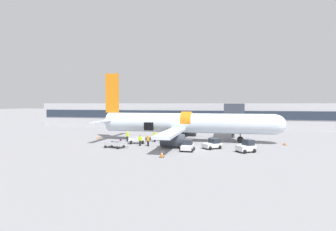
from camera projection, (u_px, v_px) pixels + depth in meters
ground_plane at (192, 149)px, 37.60m from camera, size 500.00×500.00×0.00m
terminal_strip at (209, 115)px, 72.74m from camera, size 98.34×9.51×6.62m
jet_bridge_stub at (233, 112)px, 49.24m from camera, size 3.50×9.76×6.58m
airplane at (184, 124)px, 45.73m from camera, size 32.73×27.82×12.13m
baggage_tug_lead at (212, 144)px, 38.18m from camera, size 3.03×2.90×1.48m
baggage_tug_mid at (246, 147)px, 35.44m from camera, size 2.89×2.72×1.72m
baggage_tug_rear at (187, 146)px, 36.28m from camera, size 2.03×2.37×1.54m
baggage_cart_loading at (137, 140)px, 43.07m from camera, size 3.71×2.40×1.03m
baggage_cart_queued at (115, 145)px, 39.00m from camera, size 4.10×2.37×0.95m
ground_crew_loader_a at (127, 136)px, 45.25m from camera, size 0.62×0.57×1.86m
ground_crew_loader_b at (155, 136)px, 44.80m from camera, size 0.64×0.47×1.83m
ground_crew_driver at (163, 140)px, 42.01m from camera, size 0.52×0.47×1.53m
ground_crew_supervisor at (140, 140)px, 40.76m from camera, size 0.59×0.40×1.71m
ground_crew_helper at (148, 140)px, 40.25m from camera, size 0.57×0.57×1.77m
suitcase_on_tarmac_upright at (121, 142)px, 42.65m from camera, size 0.38×0.26×0.80m
safety_cone_nose at (285, 143)px, 41.44m from camera, size 0.56×0.56×0.67m
safety_cone_engine_left at (162, 154)px, 32.13m from camera, size 0.62×0.62×0.76m
safety_cone_wingtip at (180, 146)px, 38.73m from camera, size 0.44×0.44×0.59m
safety_cone_tail at (99, 137)px, 48.61m from camera, size 0.63×0.63×0.62m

